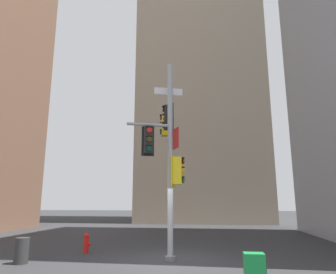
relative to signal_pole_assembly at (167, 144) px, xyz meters
name	(u,v)px	position (x,y,z in m)	size (l,w,h in m)	color
ground	(170,261)	(0.19, -0.41, -4.27)	(120.00, 120.00, 0.00)	#2D2D30
building_mid_block	(201,53)	(0.91, 23.50, 15.97)	(13.21, 13.21, 40.47)	tan
signal_pole_assembly	(167,144)	(0.00, 0.00, 0.00)	(2.13, 2.95, 7.39)	#9EA0A3
fire_hydrant	(86,242)	(-3.42, 0.79, -3.86)	(0.33, 0.23, 0.78)	red
trash_bin	(22,251)	(-4.70, -1.60, -3.85)	(0.46, 0.46, 0.84)	#2D2D2D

